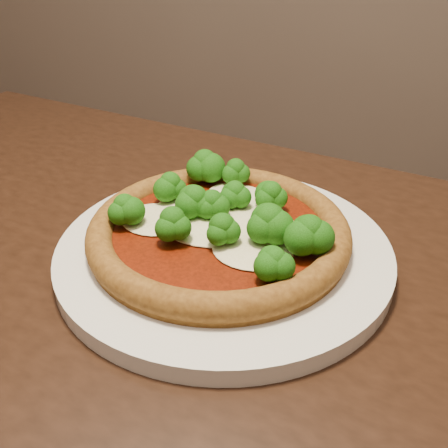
% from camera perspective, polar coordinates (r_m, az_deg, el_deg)
% --- Properties ---
extents(dining_table, '(1.38, 0.95, 0.75)m').
position_cam_1_polar(dining_table, '(0.54, -6.84, -15.75)').
color(dining_table, black).
rests_on(dining_table, floor).
extents(plate, '(0.33, 0.33, 0.02)m').
position_cam_1_polar(plate, '(0.50, 0.00, -3.01)').
color(plate, silver).
rests_on(plate, dining_table).
extents(pizza, '(0.26, 0.26, 0.06)m').
position_cam_1_polar(pizza, '(0.50, -0.47, -0.05)').
color(pizza, brown).
rests_on(pizza, plate).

